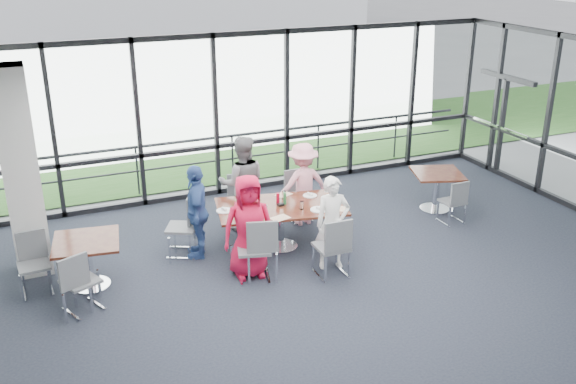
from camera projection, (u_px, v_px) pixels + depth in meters
name	position (u px, v px, depth m)	size (l,w,h in m)	color
floor	(329.00, 317.00, 8.77)	(12.00, 10.00, 0.02)	black
ceiling	(336.00, 85.00, 7.59)	(12.00, 10.00, 0.04)	white
curtain_wall_back	(216.00, 117.00, 12.45)	(12.00, 0.10, 3.20)	white
exit_door	(502.00, 127.00, 13.78)	(0.12, 1.60, 2.10)	black
structural_column	(21.00, 174.00, 9.42)	(0.50, 0.50, 3.20)	silver
apron	(163.00, 131.00, 17.32)	(80.00, 70.00, 0.02)	slate
grass_strip	(182.00, 151.00, 15.60)	(80.00, 5.00, 0.01)	#1E4F16
guard_rail	(209.00, 161.00, 13.37)	(0.06, 0.06, 12.00)	#2D2D33
main_table	(281.00, 212.00, 10.52)	(2.25, 1.53, 0.75)	#3D1310
side_table_left	(87.00, 247.00, 9.31)	(1.06, 1.06, 0.75)	#3D1310
side_table_right	(437.00, 178.00, 12.01)	(1.11, 1.11, 0.75)	#3D1310
diner_near_left	(249.00, 226.00, 9.58)	(0.79, 0.51, 1.62)	red
diner_near_right	(333.00, 223.00, 9.85)	(0.54, 0.40, 1.49)	white
diner_far_left	(242.00, 183.00, 11.14)	(0.83, 0.51, 1.71)	slate
diner_far_right	(303.00, 184.00, 11.40)	(0.97, 0.50, 1.51)	#FFA1B0
diner_end	(197.00, 211.00, 10.20)	(0.91, 0.50, 1.55)	#315192
chair_main_nl	(254.00, 249.00, 9.59)	(0.48, 0.48, 0.99)	slate
chair_main_nr	(331.00, 247.00, 9.68)	(0.47, 0.47, 0.96)	slate
chair_main_fl	(244.00, 202.00, 11.41)	(0.44, 0.44, 0.90)	slate
chair_main_fr	(299.00, 197.00, 11.65)	(0.43, 0.43, 0.89)	slate
chair_main_end	(182.00, 228.00, 10.35)	(0.46, 0.46, 0.95)	slate
chair_spare_la	(81.00, 281.00, 8.76)	(0.45, 0.45, 0.91)	slate
chair_spare_lb	(34.00, 266.00, 9.21)	(0.43, 0.43, 0.88)	slate
chair_spare_r	(452.00, 202.00, 11.56)	(0.40, 0.40, 0.81)	slate
plate_nl	(252.00, 217.00, 10.04)	(0.25, 0.25, 0.01)	white
plate_nr	(319.00, 210.00, 10.31)	(0.28, 0.28, 0.01)	white
plate_fl	(245.00, 200.00, 10.71)	(0.25, 0.25, 0.01)	white
plate_fr	(310.00, 196.00, 10.88)	(0.24, 0.24, 0.01)	white
plate_end	(224.00, 211.00, 10.27)	(0.26, 0.26, 0.01)	white
tumbler_a	(265.00, 210.00, 10.15)	(0.07, 0.07, 0.14)	white
tumbler_b	(302.00, 205.00, 10.32)	(0.07, 0.07, 0.13)	white
tumbler_c	(284.00, 195.00, 10.74)	(0.07, 0.07, 0.14)	white
tumbler_d	(241.00, 208.00, 10.20)	(0.08, 0.08, 0.15)	white
menu_a	(280.00, 218.00, 10.02)	(0.29, 0.20, 0.00)	white
menu_b	(335.00, 208.00, 10.38)	(0.33, 0.23, 0.00)	white
menu_c	(283.00, 195.00, 10.94)	(0.28, 0.20, 0.00)	white
condiment_caddy	(281.00, 205.00, 10.47)	(0.10, 0.07, 0.04)	black
ketchup_bottle	(278.00, 198.00, 10.55)	(0.06, 0.06, 0.18)	#B00721
green_bottle	(285.00, 198.00, 10.51)	(0.05, 0.05, 0.20)	#247137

